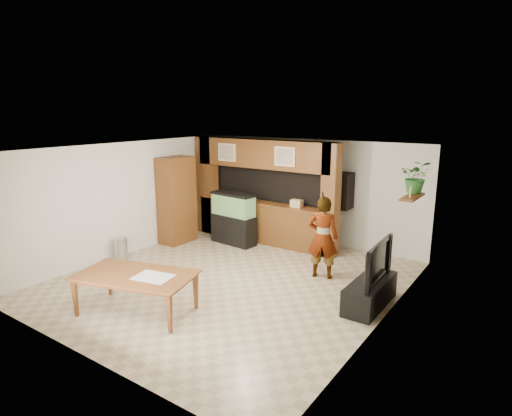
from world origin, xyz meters
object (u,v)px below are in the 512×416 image
Objects in this scene: person at (323,237)px; dining_table at (135,294)px; aquarium at (233,219)px; pantry_cabinet at (177,200)px; television at (372,261)px.

dining_table is (-1.83, -3.19, -0.49)m from person.
aquarium is 2.93m from person.
pantry_cabinet reaches higher than dining_table.
dining_table is (-3.09, -2.48, -0.48)m from television.
aquarium is 0.68× the size of dining_table.
person is (2.82, -0.75, 0.20)m from aquarium.
pantry_cabinet is 1.51m from aquarium.
pantry_cabinet reaches higher than television.
aquarium reaches higher than dining_table.
pantry_cabinet reaches higher than person.
television is (4.08, -1.47, 0.18)m from aquarium.
television is at bearing 22.51° from dining_table.
pantry_cabinet is 4.04m from dining_table.
person is (4.09, -0.07, -0.25)m from pantry_cabinet.
dining_table is at bearing -70.69° from aquarium.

